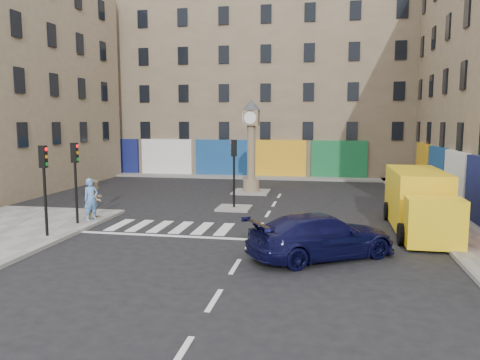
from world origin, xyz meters
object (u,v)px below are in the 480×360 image
(navy_sedan, at_px, (322,236))
(pedestrian_blue, at_px, (91,199))
(traffic_light_left_near, at_px, (44,176))
(yellow_van, at_px, (419,201))
(traffic_light_left_far, at_px, (75,170))
(traffic_light_island, at_px, (234,162))
(pedestrian_tan, at_px, (96,199))
(clock_pillar, at_px, (251,140))

(navy_sedan, height_order, pedestrian_blue, pedestrian_blue)
(traffic_light_left_near, relative_size, yellow_van, 0.51)
(navy_sedan, bearing_deg, traffic_light_left_far, 41.74)
(traffic_light_island, bearing_deg, navy_sedan, -60.22)
(pedestrian_blue, xyz_separation_m, pedestrian_tan, (0.00, 0.49, -0.06))
(yellow_van, height_order, pedestrian_tan, yellow_van)
(navy_sedan, height_order, yellow_van, yellow_van)
(navy_sedan, xyz_separation_m, pedestrian_blue, (-10.82, 3.79, 0.35))
(traffic_light_left_near, bearing_deg, navy_sedan, -3.18)
(navy_sedan, height_order, pedestrian_tan, pedestrian_tan)
(traffic_light_island, height_order, pedestrian_blue, traffic_light_island)
(yellow_van, distance_m, pedestrian_blue, 15.05)
(traffic_light_left_far, height_order, navy_sedan, traffic_light_left_far)
(traffic_light_left_far, bearing_deg, traffic_light_island, 40.60)
(traffic_light_left_near, xyz_separation_m, navy_sedan, (11.12, -0.62, -1.83))
(traffic_light_left_near, height_order, navy_sedan, traffic_light_left_near)
(pedestrian_blue, bearing_deg, pedestrian_tan, 31.94)
(clock_pillar, distance_m, navy_sedan, 15.44)
(traffic_light_left_far, xyz_separation_m, navy_sedan, (11.12, -3.02, -1.83))
(traffic_light_left_near, height_order, yellow_van, traffic_light_left_near)
(traffic_light_left_near, distance_m, navy_sedan, 11.28)
(traffic_light_left_far, height_order, pedestrian_blue, traffic_light_left_far)
(navy_sedan, xyz_separation_m, pedestrian_tan, (-10.82, 4.28, 0.30))
(clock_pillar, distance_m, yellow_van, 13.21)
(navy_sedan, xyz_separation_m, yellow_van, (4.18, 5.01, 0.51))
(traffic_light_left_near, xyz_separation_m, pedestrian_tan, (0.30, 3.67, -1.53))
(traffic_light_left_near, bearing_deg, pedestrian_tan, 85.32)
(traffic_light_left_near, distance_m, traffic_light_left_far, 2.40)
(traffic_light_island, distance_m, yellow_van, 9.71)
(clock_pillar, height_order, yellow_van, clock_pillar)
(yellow_van, bearing_deg, pedestrian_tan, -176.53)
(pedestrian_blue, bearing_deg, traffic_light_left_near, -153.46)
(traffic_light_left_near, distance_m, yellow_van, 15.97)
(traffic_light_island, relative_size, navy_sedan, 0.68)
(pedestrian_blue, distance_m, pedestrian_tan, 0.49)
(traffic_light_left_far, distance_m, clock_pillar, 13.05)
(navy_sedan, bearing_deg, pedestrian_blue, 37.60)
(traffic_light_left_far, relative_size, pedestrian_blue, 1.86)
(traffic_light_left_far, distance_m, pedestrian_tan, 2.01)
(navy_sedan, distance_m, pedestrian_blue, 11.47)
(traffic_light_left_far, height_order, traffic_light_island, traffic_light_left_far)
(pedestrian_blue, bearing_deg, yellow_van, -53.42)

